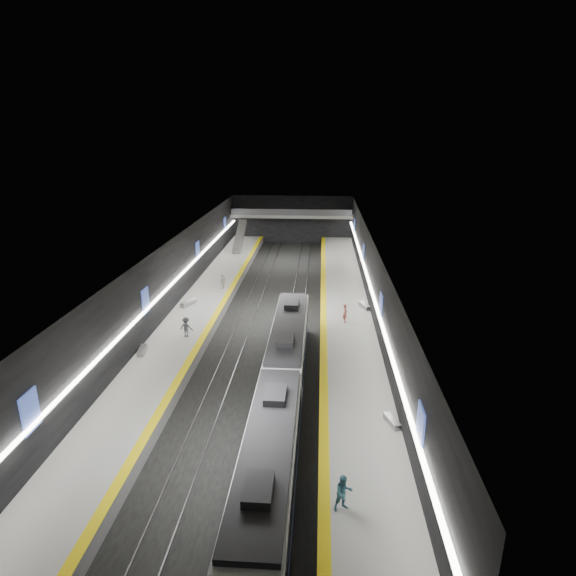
# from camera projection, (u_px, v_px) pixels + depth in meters

# --- Properties ---
(ground) EXTENTS (70.00, 70.00, 0.00)m
(ground) POSITION_uv_depth(u_px,v_px,m) (271.00, 318.00, 49.23)
(ground) COLOR black
(ground) RESTS_ON ground
(ceiling) EXTENTS (20.00, 70.00, 0.04)m
(ceiling) POSITION_uv_depth(u_px,v_px,m) (271.00, 242.00, 46.74)
(ceiling) COLOR beige
(ceiling) RESTS_ON wall_left
(wall_left) EXTENTS (0.04, 70.00, 8.00)m
(wall_left) POSITION_uv_depth(u_px,v_px,m) (173.00, 279.00, 48.64)
(wall_left) COLOR black
(wall_left) RESTS_ON ground
(wall_right) EXTENTS (0.04, 70.00, 8.00)m
(wall_right) POSITION_uv_depth(u_px,v_px,m) (372.00, 283.00, 47.33)
(wall_right) COLOR black
(wall_right) RESTS_ON ground
(wall_back) EXTENTS (20.00, 0.04, 8.00)m
(wall_back) POSITION_uv_depth(u_px,v_px,m) (292.00, 219.00, 81.16)
(wall_back) COLOR black
(wall_back) RESTS_ON ground
(platform_left) EXTENTS (5.00, 70.00, 1.00)m
(platform_left) POSITION_uv_depth(u_px,v_px,m) (199.00, 312.00, 49.57)
(platform_left) COLOR slate
(platform_left) RESTS_ON ground
(tile_surface_left) EXTENTS (5.00, 70.00, 0.02)m
(tile_surface_left) POSITION_uv_depth(u_px,v_px,m) (199.00, 307.00, 49.41)
(tile_surface_left) COLOR #B1B1AC
(tile_surface_left) RESTS_ON platform_left
(tactile_strip_left) EXTENTS (0.60, 70.00, 0.02)m
(tactile_strip_left) POSITION_uv_depth(u_px,v_px,m) (220.00, 308.00, 49.26)
(tactile_strip_left) COLOR yellow
(tactile_strip_left) RESTS_ON platform_left
(platform_right) EXTENTS (5.00, 70.00, 1.00)m
(platform_right) POSITION_uv_depth(u_px,v_px,m) (345.00, 315.00, 48.59)
(platform_right) COLOR slate
(platform_right) RESTS_ON ground
(tile_surface_right) EXTENTS (5.00, 70.00, 0.02)m
(tile_surface_right) POSITION_uv_depth(u_px,v_px,m) (345.00, 311.00, 48.43)
(tile_surface_right) COLOR #B1B1AC
(tile_surface_right) RESTS_ON platform_right
(tactile_strip_right) EXTENTS (0.60, 70.00, 0.02)m
(tactile_strip_right) POSITION_uv_depth(u_px,v_px,m) (323.00, 310.00, 48.57)
(tactile_strip_right) COLOR yellow
(tactile_strip_right) RESTS_ON platform_right
(rails) EXTENTS (6.52, 70.00, 0.12)m
(rails) POSITION_uv_depth(u_px,v_px,m) (271.00, 318.00, 49.21)
(rails) COLOR gray
(rails) RESTS_ON ground
(train) EXTENTS (2.69, 30.05, 3.60)m
(train) POSITION_uv_depth(u_px,v_px,m) (281.00, 391.00, 31.20)
(train) COLOR #11193E
(train) RESTS_ON ground
(ad_posters) EXTENTS (19.94, 53.50, 2.20)m
(ad_posters) POSITION_uv_depth(u_px,v_px,m) (272.00, 273.00, 48.78)
(ad_posters) COLOR #384FA9
(ad_posters) RESTS_ON wall_left
(cove_light_left) EXTENTS (0.25, 68.60, 0.12)m
(cove_light_left) POSITION_uv_depth(u_px,v_px,m) (175.00, 281.00, 48.69)
(cove_light_left) COLOR white
(cove_light_left) RESTS_ON wall_left
(cove_light_right) EXTENTS (0.25, 68.60, 0.12)m
(cove_light_right) POSITION_uv_depth(u_px,v_px,m) (370.00, 285.00, 47.41)
(cove_light_right) COLOR white
(cove_light_right) RESTS_ON wall_right
(mezzanine_bridge) EXTENTS (20.00, 3.00, 1.50)m
(mezzanine_bridge) POSITION_uv_depth(u_px,v_px,m) (291.00, 215.00, 78.88)
(mezzanine_bridge) COLOR gray
(mezzanine_bridge) RESTS_ON wall_left
(escalator) EXTENTS (1.20, 7.50, 3.92)m
(escalator) POSITION_uv_depth(u_px,v_px,m) (240.00, 236.00, 73.47)
(escalator) COLOR #99999E
(escalator) RESTS_ON platform_left
(bench_left_near) EXTENTS (0.71, 1.80, 0.43)m
(bench_left_near) POSITION_uv_depth(u_px,v_px,m) (142.00, 351.00, 39.21)
(bench_left_near) COLOR #99999E
(bench_left_near) RESTS_ON platform_left
(bench_left_far) EXTENTS (1.36, 2.11, 0.50)m
(bench_left_far) POSITION_uv_depth(u_px,v_px,m) (189.00, 303.00, 49.91)
(bench_left_far) COLOR #99999E
(bench_left_far) RESTS_ON platform_left
(bench_right_near) EXTENTS (0.98, 1.67, 0.39)m
(bench_right_near) POSITION_uv_depth(u_px,v_px,m) (392.00, 421.00, 29.69)
(bench_right_near) COLOR #99999E
(bench_right_near) RESTS_ON platform_right
(bench_right_far) EXTENTS (1.17, 2.00, 0.47)m
(bench_right_far) POSITION_uv_depth(u_px,v_px,m) (365.00, 306.00, 49.09)
(bench_right_far) COLOR #99999E
(bench_right_far) RESTS_ON platform_right
(passenger_right_a) EXTENTS (0.46, 0.68, 1.79)m
(passenger_right_a) POSITION_uv_depth(u_px,v_px,m) (345.00, 313.00, 45.28)
(passenger_right_a) COLOR #B05341
(passenger_right_a) RESTS_ON platform_right
(passenger_right_b) EXTENTS (1.11, 1.00, 1.87)m
(passenger_right_b) POSITION_uv_depth(u_px,v_px,m) (344.00, 493.00, 22.78)
(passenger_right_b) COLOR teal
(passenger_right_b) RESTS_ON platform_right
(passenger_left_a) EXTENTS (0.71, 1.07, 1.68)m
(passenger_left_a) POSITION_uv_depth(u_px,v_px,m) (223.00, 282.00, 55.02)
(passenger_left_a) COLOR beige
(passenger_left_a) RESTS_ON platform_left
(passenger_left_b) EXTENTS (1.28, 0.90, 1.81)m
(passenger_left_b) POSITION_uv_depth(u_px,v_px,m) (186.00, 327.00, 42.07)
(passenger_left_b) COLOR #46464E
(passenger_left_b) RESTS_ON platform_left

